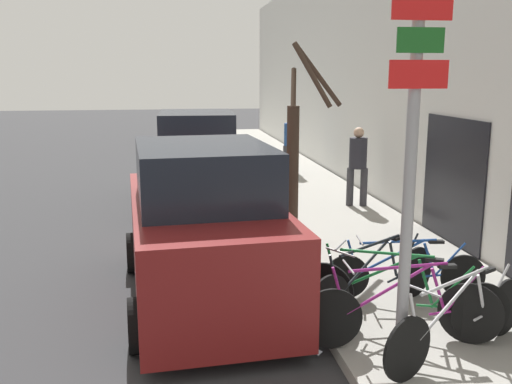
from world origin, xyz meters
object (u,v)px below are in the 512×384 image
Objects in this scene: bicycle_3 at (375,282)px; bicycle_4 at (405,272)px; signpost at (410,170)px; street_tree at (296,158)px; parked_car_0 at (203,230)px; bicycle_2 at (395,297)px; pedestrian_near at (358,161)px; bicycle_0 at (460,321)px; parked_car_1 at (197,164)px; pedestrian_far at (290,140)px; bicycle_1 at (407,311)px.

bicycle_4 is at bearing -85.06° from bicycle_3.
signpost reaches higher than street_tree.
parked_car_0 is 2.82m from street_tree.
bicycle_2 is 6.61m from pedestrian_near.
bicycle_0 is 0.61× the size of street_tree.
parked_car_1 is at bearing 83.74° from parked_car_0.
signpost reaches higher than pedestrian_near.
pedestrian_near is at bearing -91.75° from pedestrian_far.
parked_car_0 is at bearing 49.68° from bicycle_1.
bicycle_1 is 11.34m from pedestrian_far.
bicycle_0 is 0.46× the size of parked_car_1.
bicycle_4 is at bearing 91.77° from pedestrian_near.
bicycle_0 is at bearing -102.36° from pedestrian_far.
bicycle_2 is at bearing -84.28° from street_tree.
bicycle_1 is 6.98m from pedestrian_near.
parked_car_1 is at bearing -4.51° from pedestrian_near.
parked_car_1 is (-1.58, 8.52, -1.22)m from signpost.
pedestrian_far is at bearing -2.72° from bicycle_1.
bicycle_3 is at bearing -5.31° from bicycle_0.
bicycle_0 is 1.06× the size of bicycle_2.
street_tree is (-0.90, 2.80, 1.17)m from bicycle_4.
street_tree is at bearing 65.85° from pedestrian_near.
parked_car_1 is at bearing -15.67° from bicycle_3.
bicycle_2 is 1.06m from bicycle_4.
pedestrian_far is (-0.59, 4.53, -0.03)m from pedestrian_near.
signpost is at bearing 88.43° from pedestrian_near.
bicycle_2 is 1.15× the size of pedestrian_far.
bicycle_2 reaches higher than bicycle_3.
bicycle_3 is 1.19× the size of pedestrian_far.
bicycle_1 is 2.97m from parked_car_0.
bicycle_4 is at bearing 3.27° from bicycle_2.
bicycle_1 is 0.53× the size of parked_car_0.
bicycle_0 is (0.77, 0.25, -1.70)m from signpost.
bicycle_3 is 7.30m from parked_car_1.
signpost is 1.89× the size of bicycle_2.
street_tree is at bearing -65.82° from parked_car_1.
bicycle_0 is at bearing 171.55° from bicycle_3.
pedestrian_near is at bearing -37.26° from bicycle_0.
bicycle_4 is 0.46× the size of parked_car_1.
bicycle_0 is 8.61m from parked_car_1.
pedestrian_near is 1.03× the size of pedestrian_far.
bicycle_0 is at bearing 93.87° from pedestrian_near.
street_tree reaches higher than bicycle_2.
bicycle_3 reaches higher than bicycle_1.
bicycle_0 is at bearing -123.25° from bicycle_1.
parked_car_1 is at bearing 28.52° from bicycle_4.
signpost is 1.09× the size of street_tree.
bicycle_1 reaches higher than bicycle_4.
parked_car_1 is 4.18m from street_tree.
parked_car_1 is at bearing 111.85° from street_tree.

